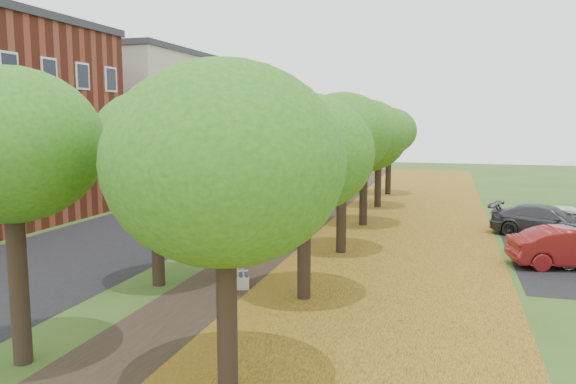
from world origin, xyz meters
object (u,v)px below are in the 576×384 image
Objects in this scene: bench at (238,270)px; car_red at (573,248)px; car_white at (571,221)px; car_grey at (548,222)px.

bench is 0.42× the size of car_red.
bench is at bearing 141.41° from car_white.
car_grey is 1.29m from car_white.
car_red is 0.89× the size of car_grey.
car_white is (1.10, 0.67, -0.06)m from car_grey.
bench is at bearing 153.16° from car_grey.
car_white is at bearing -69.30° from bench.
car_red is (10.83, 5.04, 0.28)m from bench.
bench is 0.38× the size of car_grey.
car_white is at bearing -39.25° from car_grey.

